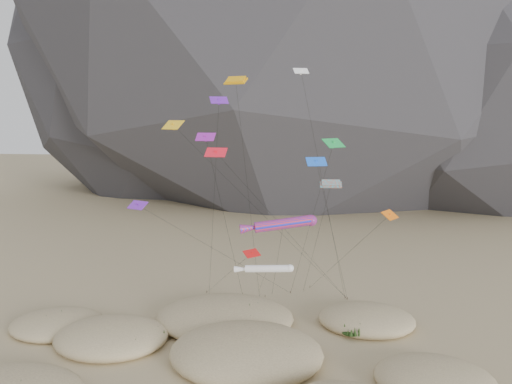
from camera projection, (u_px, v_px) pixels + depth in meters
dunes at (214, 357)px, 48.83m from camera, size 50.81×36.67×4.01m
dune_grass at (231, 358)px, 48.21m from camera, size 42.33×28.37×1.56m
kite_stakes at (277, 294)px, 67.54m from camera, size 19.11×5.29×0.30m
rainbow_tube_kite at (281, 224)px, 48.04m from camera, size 7.47×19.32×14.59m
white_tube_kite at (265, 269)px, 49.93m from camera, size 6.08×18.71×9.53m
orange_parafoil at (236, 83)px, 57.06m from camera, size 3.58×6.98×28.57m
multi_parafoil at (330, 186)px, 50.84m from camera, size 4.09×16.14×17.66m
delta_kites at (250, 163)px, 52.44m from camera, size 29.03×22.50×29.41m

